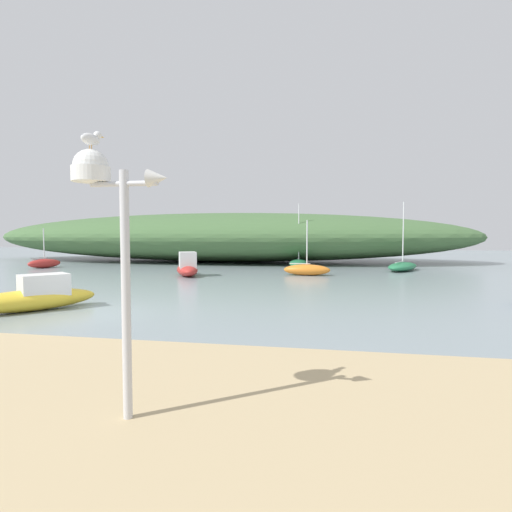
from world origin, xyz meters
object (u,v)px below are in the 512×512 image
at_px(sailboat_by_sandbar, 44,263).
at_px(sailboat_west_reach, 403,266).
at_px(motorboat_far_right, 187,267).
at_px(seagull_on_radar, 91,138).
at_px(motorboat_off_point, 34,297).
at_px(sailboat_far_left, 307,270).
at_px(mast_structure, 104,199).
at_px(sailboat_east_reach, 299,263).

relative_size(sailboat_by_sandbar, sailboat_west_reach, 0.63).
bearing_deg(motorboat_far_right, seagull_on_radar, -73.23).
distance_m(seagull_on_radar, motorboat_off_point, 10.66).
bearing_deg(sailboat_far_left, sailboat_by_sandbar, 174.52).
relative_size(sailboat_far_left, motorboat_far_right, 0.94).
xyz_separation_m(mast_structure, motorboat_off_point, (-7.15, 7.32, -2.61)).
xyz_separation_m(motorboat_far_right, motorboat_off_point, (-1.18, -11.94, -0.08)).
height_order(sailboat_west_reach, motorboat_off_point, sailboat_west_reach).
height_order(mast_structure, motorboat_off_point, mast_structure).
xyz_separation_m(motorboat_far_right, sailboat_east_reach, (6.39, 8.42, -0.23)).
relative_size(mast_structure, motorboat_far_right, 0.94).
xyz_separation_m(seagull_on_radar, sailboat_east_reach, (0.59, 27.65, -3.55)).
bearing_deg(sailboat_far_left, seagull_on_radar, -94.45).
relative_size(sailboat_far_left, sailboat_west_reach, 0.71).
bearing_deg(motorboat_far_right, mast_structure, -72.77).
bearing_deg(motorboat_off_point, sailboat_by_sandbar, 127.41).
bearing_deg(sailboat_west_reach, sailboat_by_sandbar, -174.64).
bearing_deg(sailboat_west_reach, seagull_on_radar, -107.96).
xyz_separation_m(sailboat_west_reach, sailboat_east_reach, (-7.67, 2.17, -0.00)).
xyz_separation_m(sailboat_far_left, sailboat_west_reach, (6.63, 4.52, -0.05)).
bearing_deg(motorboat_far_right, sailboat_by_sandbar, 164.30).
distance_m(seagull_on_radar, sailboat_east_reach, 27.89).
bearing_deg(mast_structure, seagull_on_radar, 174.15).
xyz_separation_m(mast_structure, sailboat_far_left, (1.46, 20.97, -2.71)).
xyz_separation_m(sailboat_by_sandbar, motorboat_off_point, (11.95, -15.63, 0.11)).
xyz_separation_m(mast_structure, seagull_on_radar, (-0.17, 0.02, 0.79)).
xyz_separation_m(seagull_on_radar, motorboat_off_point, (-6.98, 7.30, -3.40)).
bearing_deg(sailboat_by_sandbar, sailboat_far_left, -5.48).
bearing_deg(sailboat_east_reach, sailboat_far_left, -81.20).
bearing_deg(sailboat_by_sandbar, motorboat_far_right, -15.70).
distance_m(mast_structure, motorboat_far_right, 20.31).
bearing_deg(sailboat_east_reach, motorboat_off_point, -110.41).
relative_size(sailboat_west_reach, sailboat_east_reach, 0.97).
height_order(sailboat_far_left, motorboat_off_point, sailboat_far_left).
bearing_deg(sailboat_west_reach, motorboat_off_point, -129.98).
distance_m(sailboat_far_left, motorboat_far_right, 7.62).
bearing_deg(motorboat_far_right, sailboat_east_reach, 52.80).
distance_m(mast_structure, sailboat_far_left, 21.20).
bearing_deg(mast_structure, sailboat_far_left, 86.03).
height_order(seagull_on_radar, sailboat_far_left, seagull_on_radar).
xyz_separation_m(seagull_on_radar, sailboat_far_left, (1.63, 20.95, -3.50)).
bearing_deg(sailboat_east_reach, mast_structure, -90.87).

